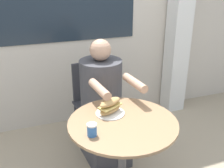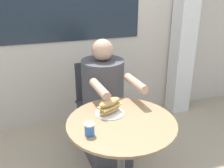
{
  "view_description": "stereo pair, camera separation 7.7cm",
  "coord_description": "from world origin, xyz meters",
  "px_view_note": "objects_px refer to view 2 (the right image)",
  "views": [
    {
      "loc": [
        -0.63,
        -1.48,
        1.7
      ],
      "look_at": [
        0.0,
        0.22,
        0.94
      ],
      "focal_mm": 42.0,
      "sensor_mm": 36.0,
      "label": 1
    },
    {
      "loc": [
        -0.56,
        -1.51,
        1.7
      ],
      "look_at": [
        0.0,
        0.22,
        0.94
      ],
      "focal_mm": 42.0,
      "sensor_mm": 36.0,
      "label": 2
    }
  ],
  "objects_px": {
    "cafe_table": "(121,144)",
    "diner_chair": "(94,95)",
    "sandwich_on_plate": "(110,107)",
    "drink_cup": "(89,129)",
    "seated_diner": "(105,111)"
  },
  "relations": [
    {
      "from": "cafe_table",
      "to": "diner_chair",
      "type": "relative_size",
      "value": 0.9
    },
    {
      "from": "sandwich_on_plate",
      "to": "drink_cup",
      "type": "xyz_separation_m",
      "value": [
        -0.21,
        -0.23,
        -0.01
      ]
    },
    {
      "from": "cafe_table",
      "to": "sandwich_on_plate",
      "type": "distance_m",
      "value": 0.29
    },
    {
      "from": "diner_chair",
      "to": "drink_cup",
      "type": "bearing_deg",
      "value": 69.83
    },
    {
      "from": "drink_cup",
      "to": "cafe_table",
      "type": "bearing_deg",
      "value": 20.25
    },
    {
      "from": "seated_diner",
      "to": "diner_chair",
      "type": "bearing_deg",
      "value": -92.85
    },
    {
      "from": "diner_chair",
      "to": "seated_diner",
      "type": "height_order",
      "value": "seated_diner"
    },
    {
      "from": "diner_chair",
      "to": "sandwich_on_plate",
      "type": "relative_size",
      "value": 4.0
    },
    {
      "from": "diner_chair",
      "to": "sandwich_on_plate",
      "type": "distance_m",
      "value": 0.86
    },
    {
      "from": "cafe_table",
      "to": "diner_chair",
      "type": "height_order",
      "value": "diner_chair"
    },
    {
      "from": "seated_diner",
      "to": "drink_cup",
      "type": "relative_size",
      "value": 14.18
    },
    {
      "from": "diner_chair",
      "to": "drink_cup",
      "type": "xyz_separation_m",
      "value": [
        -0.29,
        -1.04,
        0.26
      ]
    },
    {
      "from": "seated_diner",
      "to": "sandwich_on_plate",
      "type": "height_order",
      "value": "seated_diner"
    },
    {
      "from": "cafe_table",
      "to": "seated_diner",
      "type": "height_order",
      "value": "seated_diner"
    },
    {
      "from": "cafe_table",
      "to": "sandwich_on_plate",
      "type": "height_order",
      "value": "sandwich_on_plate"
    }
  ]
}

